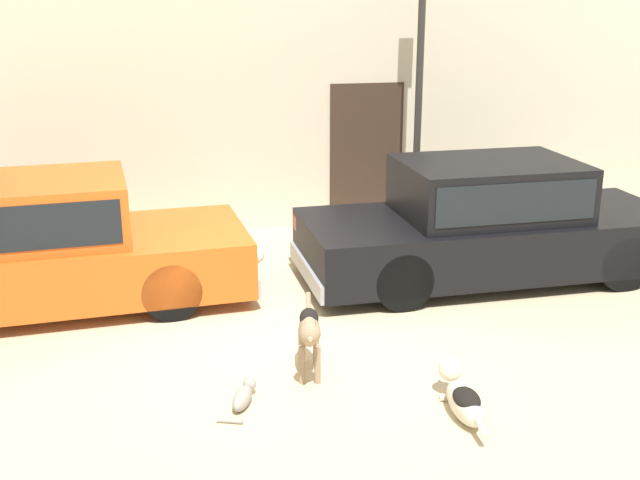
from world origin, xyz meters
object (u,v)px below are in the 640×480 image
(parked_sedan_nearest, at_px, (32,245))
(street_lamp, at_px, (420,64))
(parked_sedan_second, at_px, (489,221))
(stray_cat, at_px, (243,396))
(stray_dog_tan, at_px, (462,396))
(stray_dog_spotted, at_px, (309,329))

(parked_sedan_nearest, distance_m, street_lamp, 5.60)
(parked_sedan_nearest, height_order, street_lamp, street_lamp)
(parked_sedan_second, distance_m, street_lamp, 2.62)
(stray_cat, xyz_separation_m, street_lamp, (3.00, 4.54, 2.33))
(stray_dog_tan, xyz_separation_m, street_lamp, (1.23, 5.04, 2.25))
(parked_sedan_nearest, xyz_separation_m, stray_dog_spotted, (2.66, -2.26, -0.25))
(stray_dog_spotted, xyz_separation_m, street_lamp, (2.35, 4.12, 1.95))
(stray_dog_spotted, distance_m, stray_cat, 0.87)
(street_lamp, bearing_deg, stray_dog_tan, -103.71)
(stray_dog_spotted, xyz_separation_m, stray_cat, (-0.65, -0.42, -0.38))
(parked_sedan_second, height_order, stray_dog_tan, parked_sedan_second)
(stray_cat, bearing_deg, street_lamp, -9.92)
(stray_dog_tan, distance_m, stray_cat, 1.84)
(parked_sedan_nearest, height_order, stray_cat, parked_sedan_nearest)
(parked_sedan_nearest, relative_size, parked_sedan_second, 1.04)
(stray_dog_tan, distance_m, street_lamp, 5.66)
(stray_dog_tan, bearing_deg, stray_dog_spotted, 53.04)
(street_lamp, bearing_deg, stray_dog_spotted, -119.66)
(stray_dog_spotted, bearing_deg, stray_dog_tan, 60.26)
(parked_sedan_nearest, distance_m, stray_dog_spotted, 3.50)
(parked_sedan_second, bearing_deg, parked_sedan_nearest, 177.24)
(stray_dog_spotted, bearing_deg, parked_sedan_nearest, -120.57)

